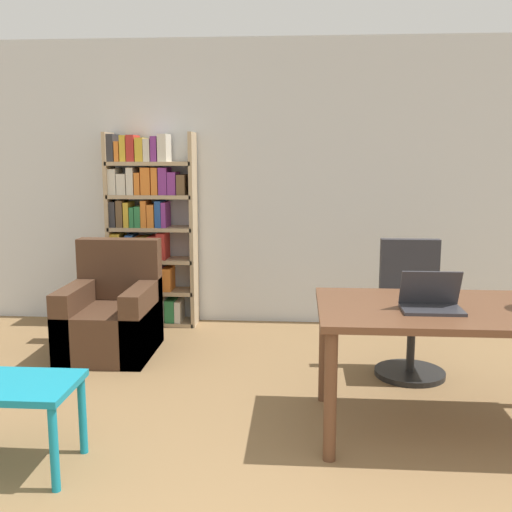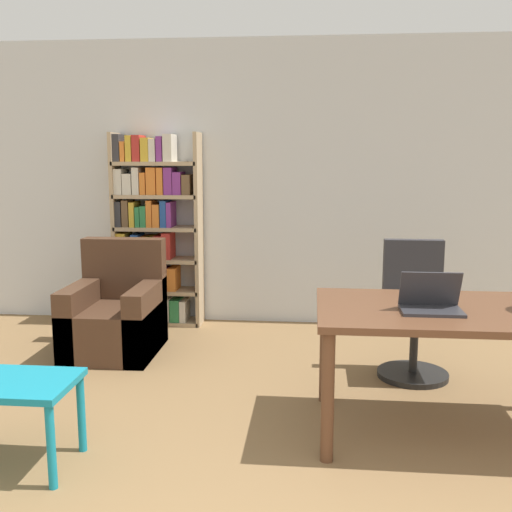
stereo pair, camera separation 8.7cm
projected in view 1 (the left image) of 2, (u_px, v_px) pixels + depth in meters
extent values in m
cube|color=silver|center=(302.00, 184.00, 5.70)|extent=(8.00, 0.06, 2.70)
cube|color=brown|center=(457.00, 310.00, 3.44)|extent=(1.60, 0.92, 0.04)
cylinder|color=brown|center=(330.00, 397.00, 3.17)|extent=(0.07, 0.07, 0.72)
cylinder|color=brown|center=(324.00, 349.00, 3.95)|extent=(0.07, 0.07, 0.72)
cube|color=#2D2D33|center=(432.00, 310.00, 3.34)|extent=(0.34, 0.22, 0.02)
cube|color=#2D2D33|center=(430.00, 288.00, 3.39)|extent=(0.34, 0.10, 0.21)
cube|color=white|center=(430.00, 287.00, 3.39)|extent=(0.30, 0.08, 0.18)
cylinder|color=black|center=(410.00, 373.00, 4.46)|extent=(0.52, 0.52, 0.04)
cylinder|color=#262626|center=(411.00, 348.00, 4.43)|extent=(0.06, 0.06, 0.35)
cube|color=#2D2D33|center=(412.00, 319.00, 4.39)|extent=(0.46, 0.46, 0.10)
cube|color=#2D2D33|center=(409.00, 273.00, 4.52)|extent=(0.44, 0.08, 0.51)
cube|color=teal|center=(15.00, 386.00, 3.06)|extent=(0.61, 0.45, 0.04)
cylinder|color=teal|center=(54.00, 449.00, 2.89)|extent=(0.04, 0.04, 0.44)
cylinder|color=teal|center=(82.00, 415.00, 3.27)|extent=(0.04, 0.04, 0.44)
cube|color=#472D1E|center=(110.00, 331.00, 4.91)|extent=(0.70, 0.79, 0.40)
cube|color=#472D1E|center=(120.00, 269.00, 5.15)|extent=(0.70, 0.16, 0.52)
cube|color=#472D1E|center=(78.00, 319.00, 4.92)|extent=(0.16, 0.79, 0.58)
cube|color=#472D1E|center=(143.00, 321.00, 4.88)|extent=(0.16, 0.79, 0.58)
cube|color=tan|center=(111.00, 230.00, 5.72)|extent=(0.04, 0.28, 1.83)
cube|color=tan|center=(194.00, 231.00, 5.66)|extent=(0.04, 0.28, 1.83)
cube|color=tan|center=(155.00, 322.00, 5.84)|extent=(0.80, 0.28, 0.04)
cube|color=#2D7F47|center=(121.00, 307.00, 5.84)|extent=(0.09, 0.24, 0.25)
cube|color=#234C99|center=(131.00, 310.00, 5.84)|extent=(0.09, 0.24, 0.20)
cube|color=orange|center=(138.00, 307.00, 5.83)|extent=(0.05, 0.24, 0.25)
cube|color=silver|center=(145.00, 309.00, 5.83)|extent=(0.07, 0.24, 0.22)
cube|color=orange|center=(152.00, 311.00, 5.82)|extent=(0.06, 0.24, 0.19)
cube|color=brown|center=(158.00, 311.00, 5.82)|extent=(0.05, 0.24, 0.18)
cube|color=silver|center=(164.00, 309.00, 5.81)|extent=(0.05, 0.24, 0.22)
cube|color=#2D7F47|center=(172.00, 309.00, 5.81)|extent=(0.09, 0.24, 0.21)
cube|color=silver|center=(180.00, 310.00, 5.80)|extent=(0.06, 0.24, 0.20)
cube|color=tan|center=(154.00, 291.00, 5.79)|extent=(0.80, 0.28, 0.04)
cube|color=orange|center=(119.00, 277.00, 5.79)|extent=(0.07, 0.24, 0.24)
cube|color=#B72D28|center=(126.00, 279.00, 5.79)|extent=(0.05, 0.24, 0.20)
cube|color=#333338|center=(134.00, 276.00, 5.78)|extent=(0.08, 0.24, 0.25)
cube|color=silver|center=(141.00, 277.00, 5.78)|extent=(0.04, 0.24, 0.24)
cube|color=brown|center=(146.00, 277.00, 5.77)|extent=(0.05, 0.24, 0.25)
cube|color=orange|center=(153.00, 277.00, 5.77)|extent=(0.07, 0.24, 0.24)
cube|color=#7F338C|center=(160.00, 279.00, 5.76)|extent=(0.07, 0.24, 0.21)
cube|color=orange|center=(169.00, 278.00, 5.76)|extent=(0.08, 0.24, 0.22)
cube|color=tan|center=(153.00, 260.00, 5.74)|extent=(0.80, 0.28, 0.04)
cube|color=gold|center=(118.00, 245.00, 5.74)|extent=(0.09, 0.24, 0.24)
cube|color=#333338|center=(126.00, 247.00, 5.74)|extent=(0.04, 0.24, 0.20)
cube|color=#234C99|center=(132.00, 246.00, 5.73)|extent=(0.07, 0.24, 0.23)
cube|color=orange|center=(139.00, 247.00, 5.73)|extent=(0.05, 0.24, 0.21)
cube|color=gold|center=(146.00, 247.00, 5.72)|extent=(0.08, 0.24, 0.21)
cube|color=#B72D28|center=(155.00, 247.00, 5.72)|extent=(0.08, 0.24, 0.22)
cube|color=#B72D28|center=(163.00, 245.00, 5.71)|extent=(0.08, 0.24, 0.25)
cube|color=tan|center=(152.00, 228.00, 5.69)|extent=(0.80, 0.28, 0.04)
cube|color=#333338|center=(115.00, 214.00, 5.69)|extent=(0.06, 0.24, 0.24)
cube|color=brown|center=(122.00, 213.00, 5.68)|extent=(0.06, 0.24, 0.25)
cube|color=gold|center=(129.00, 214.00, 5.68)|extent=(0.05, 0.24, 0.23)
cube|color=#2D7F47|center=(135.00, 217.00, 5.68)|extent=(0.04, 0.24, 0.19)
cube|color=#2D7F47|center=(140.00, 216.00, 5.68)|extent=(0.06, 0.24, 0.20)
cube|color=orange|center=(146.00, 213.00, 5.67)|extent=(0.05, 0.24, 0.25)
cube|color=orange|center=(153.00, 215.00, 5.67)|extent=(0.07, 0.24, 0.21)
cube|color=#234C99|center=(160.00, 214.00, 5.66)|extent=(0.06, 0.24, 0.25)
cube|color=#7F338C|center=(166.00, 214.00, 5.66)|extent=(0.04, 0.24, 0.24)
cube|color=tan|center=(151.00, 196.00, 5.64)|extent=(0.80, 0.28, 0.04)
cube|color=silver|center=(115.00, 182.00, 5.64)|extent=(0.07, 0.24, 0.24)
cube|color=silver|center=(124.00, 184.00, 5.64)|extent=(0.08, 0.24, 0.19)
cube|color=silver|center=(133.00, 181.00, 5.63)|extent=(0.06, 0.24, 0.25)
cube|color=orange|center=(140.00, 183.00, 5.62)|extent=(0.05, 0.24, 0.20)
cube|color=orange|center=(148.00, 181.00, 5.62)|extent=(0.09, 0.24, 0.25)
cube|color=orange|center=(157.00, 181.00, 5.61)|extent=(0.06, 0.24, 0.25)
cube|color=#7F338C|center=(165.00, 181.00, 5.60)|extent=(0.08, 0.24, 0.25)
cube|color=#7F338C|center=(174.00, 183.00, 5.60)|extent=(0.08, 0.24, 0.21)
cube|color=brown|center=(183.00, 185.00, 5.60)|extent=(0.08, 0.24, 0.19)
cube|color=tan|center=(150.00, 164.00, 5.59)|extent=(0.80, 0.28, 0.04)
cube|color=#333338|center=(113.00, 148.00, 5.59)|extent=(0.06, 0.24, 0.25)
cube|color=orange|center=(120.00, 152.00, 5.59)|extent=(0.04, 0.24, 0.18)
cube|color=gold|center=(126.00, 149.00, 5.58)|extent=(0.06, 0.24, 0.24)
cube|color=#B72D28|center=(133.00, 148.00, 5.57)|extent=(0.07, 0.24, 0.24)
cube|color=gold|center=(142.00, 150.00, 5.57)|extent=(0.07, 0.24, 0.22)
cube|color=silver|center=(149.00, 150.00, 5.57)|extent=(0.06, 0.24, 0.21)
cube|color=#7F338C|center=(156.00, 149.00, 5.56)|extent=(0.05, 0.24, 0.23)
cube|color=silver|center=(164.00, 148.00, 5.55)|extent=(0.08, 0.24, 0.25)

